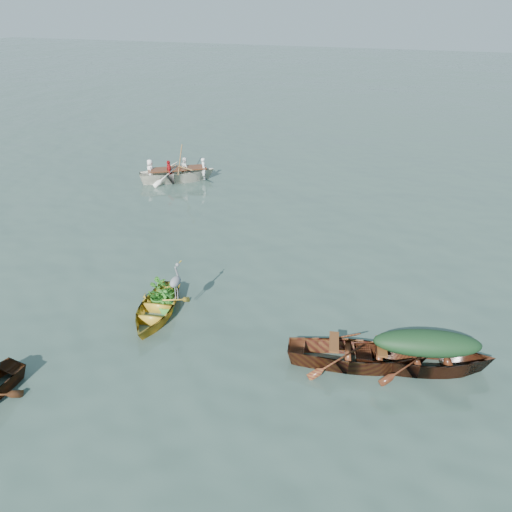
{
  "coord_description": "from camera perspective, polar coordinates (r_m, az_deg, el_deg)",
  "views": [
    {
      "loc": [
        3.94,
        -8.91,
        7.06
      ],
      "look_at": [
        -0.09,
        2.83,
        0.5
      ],
      "focal_mm": 35.0,
      "sensor_mm": 36.0,
      "label": 1
    }
  ],
  "objects": [
    {
      "name": "green_tarp_cover",
      "position": [
        10.98,
        19.02,
        -9.23
      ],
      "size": [
        2.31,
        1.21,
        0.52
      ],
      "primitive_type": "ellipsoid",
      "rotation": [
        0.0,
        0.0,
        1.82
      ],
      "color": "#143118",
      "rests_on": "green_tarp_boat"
    },
    {
      "name": "yellow_dinghy",
      "position": [
        12.66,
        -11.31,
        -6.69
      ],
      "size": [
        1.76,
        3.15,
        0.79
      ],
      "primitive_type": "imported",
      "rotation": [
        0.0,
        0.0,
        0.17
      ],
      "color": "gold",
      "rests_on": "ground"
    },
    {
      "name": "green_tarp_boat",
      "position": [
        11.41,
        18.45,
        -12.12
      ],
      "size": [
        4.21,
        2.2,
        0.92
      ],
      "primitive_type": "imported",
      "rotation": [
        0.0,
        0.0,
        1.82
      ],
      "color": "#41230F",
      "rests_on": "ground"
    },
    {
      "name": "dinghy_weeds",
      "position": [
        12.71,
        -10.66,
        -2.75
      ],
      "size": [
        0.84,
        1.0,
        0.6
      ],
      "primitive_type": "imported",
      "rotation": [
        0.0,
        0.0,
        0.17
      ],
      "color": "#306F1D",
      "rests_on": "yellow_dinghy"
    },
    {
      "name": "rowed_boat",
      "position": [
        21.63,
        -8.89,
        8.45
      ],
      "size": [
        4.42,
        3.46,
        1.05
      ],
      "primitive_type": "imported",
      "rotation": [
        0.0,
        0.0,
        2.13
      ],
      "color": "white",
      "rests_on": "ground"
    },
    {
      "name": "oars",
      "position": [
        21.46,
        -9.0,
        9.85
      ],
      "size": [
        1.9,
        2.52,
        0.06
      ],
      "primitive_type": null,
      "rotation": [
        0.0,
        0.0,
        2.13
      ],
      "color": "olive",
      "rests_on": "rowed_boat"
    },
    {
      "name": "heron",
      "position": [
        12.07,
        -9.14,
        -3.51
      ],
      "size": [
        0.34,
        0.44,
        0.92
      ],
      "primitive_type": null,
      "rotation": [
        0.0,
        0.0,
        0.17
      ],
      "color": "gray",
      "rests_on": "yellow_dinghy"
    },
    {
      "name": "ground",
      "position": [
        12.03,
        -4.0,
        -8.16
      ],
      "size": [
        140.0,
        140.0,
        0.0
      ],
      "primitive_type": "plane",
      "color": "#384F45",
      "rests_on": "ground"
    },
    {
      "name": "rowers",
      "position": [
        21.35,
        -9.07,
        10.75
      ],
      "size": [
        3.24,
        2.65,
        0.76
      ],
      "primitive_type": "imported",
      "rotation": [
        0.0,
        0.0,
        2.13
      ],
      "color": "white",
      "rests_on": "rowed_boat"
    },
    {
      "name": "open_wooden_boat",
      "position": [
        11.14,
        11.28,
        -12.12
      ],
      "size": [
        4.21,
        1.98,
        0.92
      ],
      "primitive_type": "imported",
      "rotation": [
        0.0,
        0.0,
        1.75
      ],
      "color": "brown",
      "rests_on": "ground"
    },
    {
      "name": "thwart_benches",
      "position": [
        10.85,
        11.51,
        -10.16
      ],
      "size": [
        2.13,
        1.11,
        0.04
      ],
      "primitive_type": null,
      "rotation": [
        0.0,
        0.0,
        1.75
      ],
      "color": "#542D13",
      "rests_on": "open_wooden_boat"
    }
  ]
}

